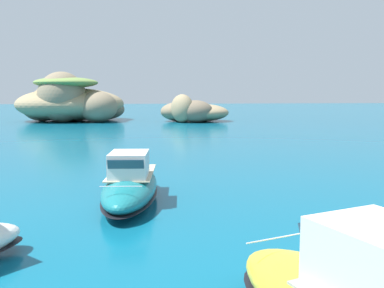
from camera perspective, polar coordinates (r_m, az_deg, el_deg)
The scene contains 3 objects.
islet_large at distance 85.79m, azimuth -16.24°, elevation 5.39°, with size 26.81×25.46×9.38m.
islet_small at distance 80.74m, azimuth -0.00°, elevation 4.42°, with size 16.31×15.10×5.21m.
motorboat_teal at distance 21.72m, azimuth -8.31°, elevation -5.48°, with size 3.38×9.03×2.61m.
Camera 1 is at (-5.46, -9.49, 5.53)m, focal length 39.49 mm.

